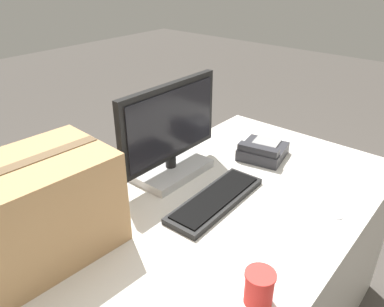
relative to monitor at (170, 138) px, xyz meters
The scene contains 7 objects.
office_desk 0.64m from the monitor, 120.46° to the right, with size 1.80×0.90×0.75m.
monitor is the anchor object (origin of this frame).
keyboard 0.31m from the monitor, 100.03° to the right, with size 0.45×0.16×0.03m.
desk_phone 0.45m from the monitor, 30.17° to the right, with size 0.23×0.22×0.08m.
paper_cup_right 0.72m from the monitor, 118.32° to the right, with size 0.08×0.08×0.10m.
spoon 0.69m from the monitor, 74.11° to the right, with size 0.14×0.05×0.00m.
cardboard_box 0.59m from the monitor, behind, with size 0.45×0.32×0.32m.
Camera 1 is at (-0.81, -0.65, 1.56)m, focal length 35.00 mm.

